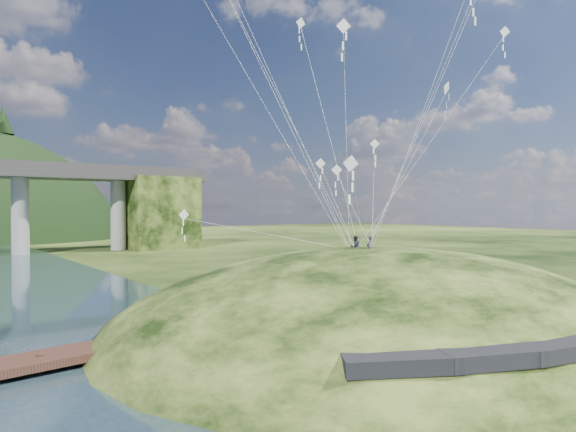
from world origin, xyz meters
TOP-DOWN VIEW (x-y plane):
  - ground at (0.00, 0.00)m, footprint 320.00×320.00m
  - grass_hill at (8.00, 2.00)m, footprint 36.00×32.00m
  - footpath at (7.46, -9.74)m, footprint 22.29×5.84m
  - wooden_dock at (-7.40, 5.86)m, footprint 15.52×3.94m
  - kite_flyers at (8.12, 3.68)m, footprint 1.22×2.40m
  - kite_swarm at (6.91, 4.28)m, footprint 19.44×15.76m

SIDE VIEW (x-z plane):
  - grass_hill at x=8.00m, z-range -8.00..5.00m
  - ground at x=0.00m, z-range 0.00..0.00m
  - wooden_dock at x=-7.40m, z-range -0.07..1.03m
  - footpath at x=7.46m, z-range 1.67..2.50m
  - kite_flyers at x=8.12m, z-range 4.91..6.53m
  - kite_swarm at x=6.91m, z-range 7.14..28.18m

